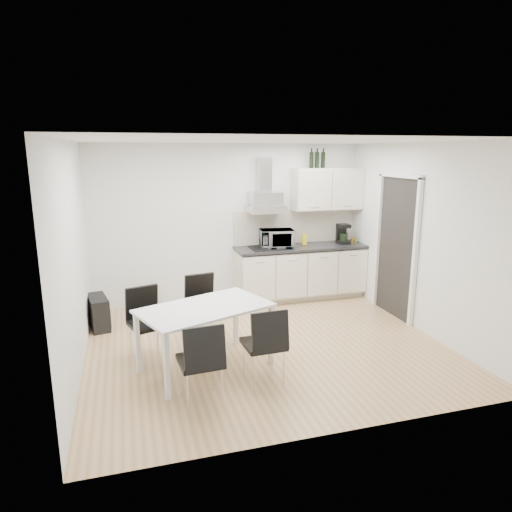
{
  "coord_description": "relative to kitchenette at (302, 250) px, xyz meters",
  "views": [
    {
      "loc": [
        -1.67,
        -5.29,
        2.48
      ],
      "look_at": [
        -0.0,
        0.44,
        1.1
      ],
      "focal_mm": 32.0,
      "sensor_mm": 36.0,
      "label": 1
    }
  ],
  "objects": [
    {
      "name": "wall_right",
      "position": [
        1.06,
        -1.73,
        0.47
      ],
      "size": [
        0.1,
        4.0,
        2.6
      ],
      "primitive_type": "cube",
      "color": "white",
      "rests_on": "ground"
    },
    {
      "name": "ceiling",
      "position": [
        -1.19,
        -1.73,
        1.77
      ],
      "size": [
        4.5,
        4.5,
        0.0
      ],
      "primitive_type": "plane",
      "color": "white",
      "rests_on": "wall_back"
    },
    {
      "name": "wall_front",
      "position": [
        -1.19,
        -3.73,
        0.47
      ],
      "size": [
        4.5,
        0.1,
        2.6
      ],
      "primitive_type": "cube",
      "color": "white",
      "rests_on": "ground"
    },
    {
      "name": "guitar_amp",
      "position": [
        -3.3,
        -0.5,
        -0.6
      ],
      "size": [
        0.34,
        0.59,
        0.46
      ],
      "rotation": [
        0.0,
        0.0,
        0.2
      ],
      "color": "black",
      "rests_on": "ground"
    },
    {
      "name": "doorway",
      "position": [
        1.02,
        -1.18,
        0.22
      ],
      "size": [
        0.08,
        1.04,
        2.1
      ],
      "primitive_type": "cube",
      "color": "white",
      "rests_on": "ground"
    },
    {
      "name": "ground",
      "position": [
        -1.19,
        -1.73,
        -0.83
      ],
      "size": [
        4.5,
        4.5,
        0.0
      ],
      "primitive_type": "plane",
      "color": "tan",
      "rests_on": "ground"
    },
    {
      "name": "dining_table",
      "position": [
        -2.05,
        -2.14,
        -0.16
      ],
      "size": [
        1.65,
        1.3,
        0.75
      ],
      "rotation": [
        0.0,
        0.0,
        0.37
      ],
      "color": "white",
      "rests_on": "ground"
    },
    {
      "name": "wall_left",
      "position": [
        -3.44,
        -1.73,
        0.47
      ],
      "size": [
        0.1,
        4.0,
        2.6
      ],
      "primitive_type": "cube",
      "color": "white",
      "rests_on": "ground"
    },
    {
      "name": "chair_far_right",
      "position": [
        -1.92,
        -1.36,
        -0.39
      ],
      "size": [
        0.51,
        0.56,
        0.88
      ],
      "primitive_type": null,
      "rotation": [
        0.0,
        0.0,
        3.29
      ],
      "color": "black",
      "rests_on": "ground"
    },
    {
      "name": "chair_far_left",
      "position": [
        -2.67,
        -1.72,
        -0.39
      ],
      "size": [
        0.57,
        0.61,
        0.88
      ],
      "primitive_type": null,
      "rotation": [
        0.0,
        0.0,
        3.43
      ],
      "color": "black",
      "rests_on": "ground"
    },
    {
      "name": "wall_back",
      "position": [
        -1.19,
        0.27,
        0.47
      ],
      "size": [
        4.5,
        0.1,
        2.6
      ],
      "primitive_type": "cube",
      "color": "white",
      "rests_on": "ground"
    },
    {
      "name": "chair_near_left",
      "position": [
        -2.23,
        -2.88,
        -0.39
      ],
      "size": [
        0.47,
        0.53,
        0.88
      ],
      "primitive_type": null,
      "rotation": [
        0.0,
        0.0,
        0.07
      ],
      "color": "black",
      "rests_on": "ground"
    },
    {
      "name": "chair_near_right",
      "position": [
        -1.51,
        -2.66,
        -0.39
      ],
      "size": [
        0.46,
        0.52,
        0.88
      ],
      "primitive_type": null,
      "rotation": [
        0.0,
        0.0,
        0.05
      ],
      "color": "black",
      "rests_on": "ground"
    },
    {
      "name": "kitchenette",
      "position": [
        0.0,
        0.0,
        0.0
      ],
      "size": [
        2.22,
        0.64,
        2.52
      ],
      "color": "beige",
      "rests_on": "ground"
    },
    {
      "name": "floor_speaker",
      "position": [
        -2.55,
        0.17,
        -0.68
      ],
      "size": [
        0.19,
        0.17,
        0.3
      ],
      "primitive_type": "cube",
      "rotation": [
        0.0,
        0.0,
        -0.09
      ],
      "color": "black",
      "rests_on": "ground"
    }
  ]
}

